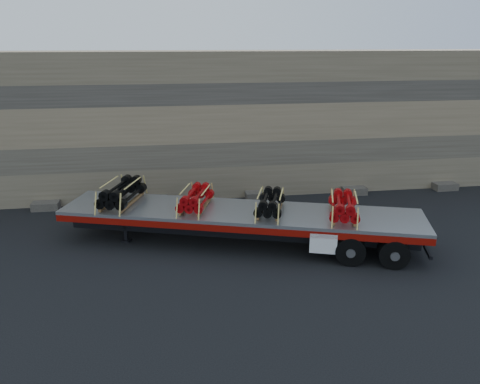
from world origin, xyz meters
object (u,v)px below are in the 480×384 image
object	(u,v)px
bundle_front	(122,193)
bundle_midfront	(196,199)
bundle_rear	(344,207)
trailer	(240,227)
bundle_midrear	(270,203)

from	to	relation	value
bundle_front	bundle_midfront	size ratio (longest dim) A/B	1.17
bundle_midfront	bundle_rear	world-z (taller)	bundle_rear
trailer	bundle_midfront	world-z (taller)	bundle_midfront
trailer	bundle_rear	world-z (taller)	bundle_rear
trailer	bundle_rear	size ratio (longest dim) A/B	6.57
trailer	bundle_rear	xyz separation A→B (m)	(3.63, -1.19, 1.05)
bundle_midfront	bundle_midrear	xyz separation A→B (m)	(2.72, -0.89, -0.01)
trailer	bundle_midfront	xyz separation A→B (m)	(-1.63, 0.54, 1.04)
trailer	bundle_front	bearing A→B (deg)	180.00
trailer	bundle_midrear	size ratio (longest dim) A/B	6.92
bundle_front	bundle_midrear	bearing A→B (deg)	-0.00
bundle_midrear	bundle_front	bearing A→B (deg)	180.00
bundle_midrear	bundle_rear	xyz separation A→B (m)	(2.54, -0.83, 0.02)
bundle_midfront	bundle_midrear	size ratio (longest dim) A/B	1.02
bundle_midfront	bundle_midrear	world-z (taller)	bundle_midfront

